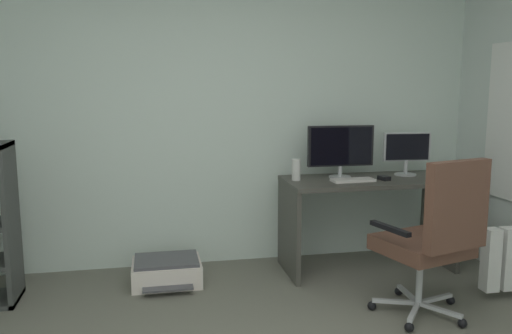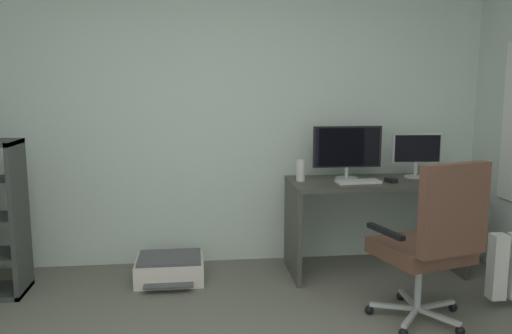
{
  "view_description": "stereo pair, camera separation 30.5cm",
  "coord_description": "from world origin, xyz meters",
  "px_view_note": "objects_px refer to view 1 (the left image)",
  "views": [
    {
      "loc": [
        -0.42,
        -1.8,
        1.5
      ],
      "look_at": [
        0.3,
        1.76,
        0.92
      ],
      "focal_mm": 36.35,
      "sensor_mm": 36.0,
      "label": 1
    },
    {
      "loc": [
        -0.12,
        -1.85,
        1.5
      ],
      "look_at": [
        0.3,
        1.76,
        0.92
      ],
      "focal_mm": 36.35,
      "sensor_mm": 36.0,
      "label": 2
    }
  ],
  "objects_px": {
    "monitor_secondary": "(407,150)",
    "monitor_main": "(341,148)",
    "keyboard": "(353,180)",
    "desk": "(368,204)",
    "office_chair": "(434,234)",
    "computer_mouse": "(384,178)",
    "desktop_speaker": "(296,170)",
    "printer": "(167,271)"
  },
  "relations": [
    {
      "from": "office_chair",
      "to": "printer",
      "type": "bearing_deg",
      "value": 149.51
    },
    {
      "from": "desk",
      "to": "monitor_secondary",
      "type": "height_order",
      "value": "monitor_secondary"
    },
    {
      "from": "monitor_main",
      "to": "monitor_secondary",
      "type": "height_order",
      "value": "monitor_main"
    },
    {
      "from": "monitor_main",
      "to": "desktop_speaker",
      "type": "distance_m",
      "value": 0.42
    },
    {
      "from": "monitor_secondary",
      "to": "printer",
      "type": "relative_size",
      "value": 0.77
    },
    {
      "from": "monitor_secondary",
      "to": "desktop_speaker",
      "type": "distance_m",
      "value": 0.98
    },
    {
      "from": "computer_mouse",
      "to": "printer",
      "type": "height_order",
      "value": "computer_mouse"
    },
    {
      "from": "monitor_secondary",
      "to": "desktop_speaker",
      "type": "xyz_separation_m",
      "value": [
        -0.97,
        -0.05,
        -0.13
      ]
    },
    {
      "from": "monitor_main",
      "to": "computer_mouse",
      "type": "height_order",
      "value": "monitor_main"
    },
    {
      "from": "keyboard",
      "to": "desktop_speaker",
      "type": "height_order",
      "value": "desktop_speaker"
    },
    {
      "from": "keyboard",
      "to": "monitor_main",
      "type": "bearing_deg",
      "value": 98.78
    },
    {
      "from": "desktop_speaker",
      "to": "printer",
      "type": "relative_size",
      "value": 0.33
    },
    {
      "from": "office_chair",
      "to": "printer",
      "type": "height_order",
      "value": "office_chair"
    },
    {
      "from": "computer_mouse",
      "to": "printer",
      "type": "relative_size",
      "value": 0.19
    },
    {
      "from": "desk",
      "to": "desktop_speaker",
      "type": "bearing_deg",
      "value": 175.76
    },
    {
      "from": "keyboard",
      "to": "computer_mouse",
      "type": "height_order",
      "value": "computer_mouse"
    },
    {
      "from": "monitor_main",
      "to": "keyboard",
      "type": "xyz_separation_m",
      "value": [
        0.04,
        -0.18,
        -0.24
      ]
    },
    {
      "from": "monitor_secondary",
      "to": "monitor_main",
      "type": "bearing_deg",
      "value": -179.98
    },
    {
      "from": "monitor_main",
      "to": "monitor_secondary",
      "type": "relative_size",
      "value": 1.39
    },
    {
      "from": "desk",
      "to": "keyboard",
      "type": "xyz_separation_m",
      "value": [
        -0.17,
        -0.09,
        0.22
      ]
    },
    {
      "from": "monitor_secondary",
      "to": "keyboard",
      "type": "height_order",
      "value": "monitor_secondary"
    },
    {
      "from": "monitor_main",
      "to": "printer",
      "type": "bearing_deg",
      "value": -175.57
    },
    {
      "from": "keyboard",
      "to": "printer",
      "type": "height_order",
      "value": "keyboard"
    },
    {
      "from": "office_chair",
      "to": "computer_mouse",
      "type": "bearing_deg",
      "value": 85.11
    },
    {
      "from": "printer",
      "to": "computer_mouse",
      "type": "bearing_deg",
      "value": -2.27
    },
    {
      "from": "keyboard",
      "to": "printer",
      "type": "bearing_deg",
      "value": 173.86
    },
    {
      "from": "keyboard",
      "to": "office_chair",
      "type": "bearing_deg",
      "value": -81.54
    },
    {
      "from": "desk",
      "to": "keyboard",
      "type": "relative_size",
      "value": 4.0
    },
    {
      "from": "printer",
      "to": "monitor_main",
      "type": "bearing_deg",
      "value": 4.43
    },
    {
      "from": "computer_mouse",
      "to": "office_chair",
      "type": "bearing_deg",
      "value": -108.71
    },
    {
      "from": "keyboard",
      "to": "desktop_speaker",
      "type": "xyz_separation_m",
      "value": [
        -0.43,
        0.13,
        0.07
      ]
    },
    {
      "from": "desktop_speaker",
      "to": "printer",
      "type": "bearing_deg",
      "value": -176.53
    },
    {
      "from": "monitor_secondary",
      "to": "keyboard",
      "type": "distance_m",
      "value": 0.61
    },
    {
      "from": "computer_mouse",
      "to": "office_chair",
      "type": "height_order",
      "value": "office_chair"
    },
    {
      "from": "computer_mouse",
      "to": "desktop_speaker",
      "type": "xyz_separation_m",
      "value": [
        -0.69,
        0.13,
        0.07
      ]
    },
    {
      "from": "monitor_main",
      "to": "desktop_speaker",
      "type": "height_order",
      "value": "monitor_main"
    },
    {
      "from": "keyboard",
      "to": "office_chair",
      "type": "distance_m",
      "value": 0.94
    },
    {
      "from": "monitor_secondary",
      "to": "computer_mouse",
      "type": "xyz_separation_m",
      "value": [
        -0.28,
        -0.18,
        -0.2
      ]
    },
    {
      "from": "monitor_secondary",
      "to": "computer_mouse",
      "type": "bearing_deg",
      "value": -147.29
    },
    {
      "from": "monitor_main",
      "to": "printer",
      "type": "height_order",
      "value": "monitor_main"
    },
    {
      "from": "desk",
      "to": "office_chair",
      "type": "height_order",
      "value": "office_chair"
    },
    {
      "from": "keyboard",
      "to": "office_chair",
      "type": "xyz_separation_m",
      "value": [
        0.19,
        -0.9,
        -0.19
      ]
    }
  ]
}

